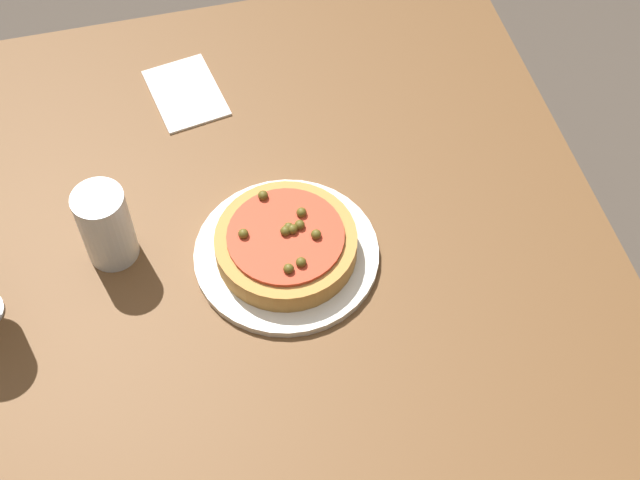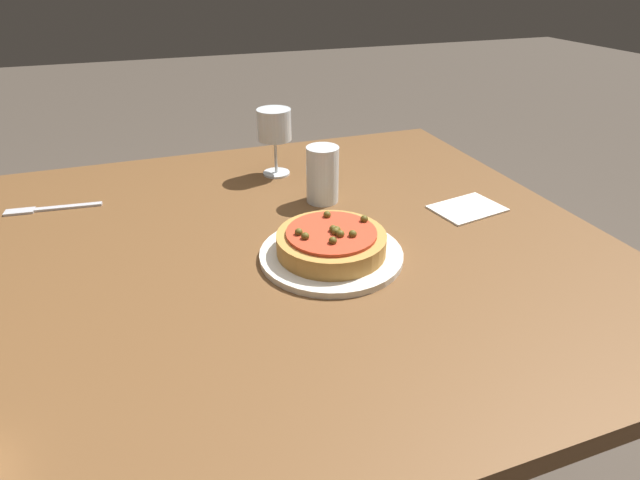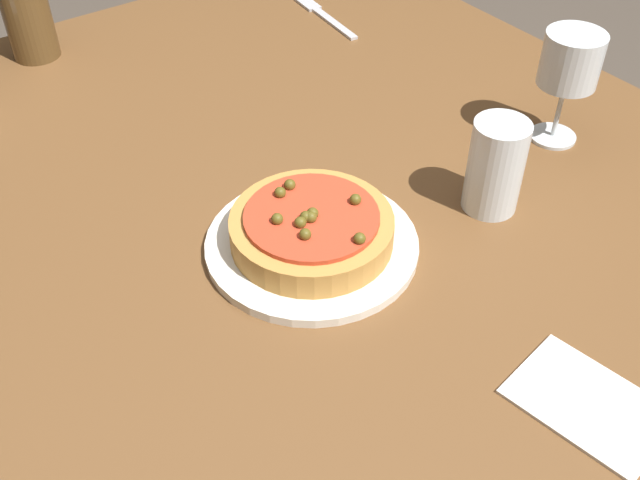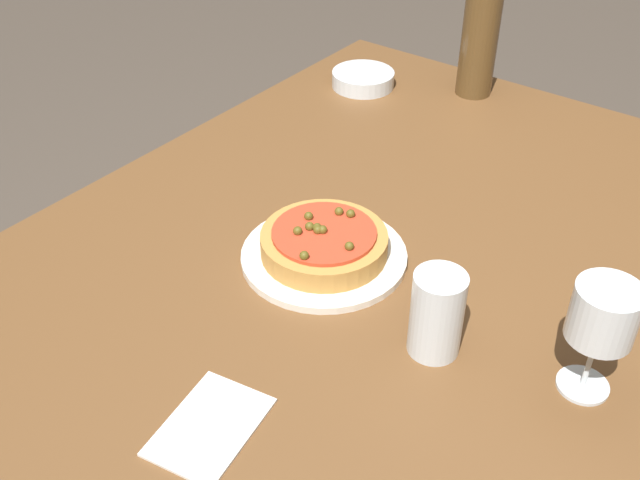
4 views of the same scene
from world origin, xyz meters
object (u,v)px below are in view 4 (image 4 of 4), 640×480
at_px(dining_table, 406,287).
at_px(wine_bottle, 481,26).
at_px(side_bowl, 363,79).
at_px(wine_glass, 603,317).
at_px(water_cup, 437,314).
at_px(pizza, 324,242).
at_px(dinner_plate, 324,256).

bearing_deg(dining_table, wine_bottle, 18.19).
distance_m(dining_table, wine_bottle, 0.62).
xyz_separation_m(wine_bottle, side_bowl, (-0.12, 0.21, -0.13)).
relative_size(wine_glass, water_cup, 1.31).
bearing_deg(wine_glass, pizza, 88.45).
bearing_deg(wine_bottle, pizza, -171.94).
xyz_separation_m(pizza, side_bowl, (0.54, 0.30, -0.02)).
distance_m(pizza, side_bowl, 0.62).
bearing_deg(wine_bottle, side_bowl, 119.33).
bearing_deg(dining_table, side_bowl, 41.93).
xyz_separation_m(wine_glass, side_bowl, (0.55, 0.71, -0.10)).
bearing_deg(water_cup, wine_bottle, 24.06).
distance_m(wine_glass, side_bowl, 0.91).
height_order(wine_glass, side_bowl, wine_glass).
relative_size(pizza, wine_bottle, 0.58).
bearing_deg(wine_glass, dinner_plate, 88.45).
relative_size(wine_glass, side_bowl, 1.18).
bearing_deg(side_bowl, water_cup, -138.88).
xyz_separation_m(dining_table, pizza, (-0.11, 0.09, 0.12)).
distance_m(water_cup, side_bowl, 0.81).
height_order(dining_table, side_bowl, side_bowl).
xyz_separation_m(pizza, wine_bottle, (0.66, 0.09, 0.12)).
height_order(dinner_plate, side_bowl, side_bowl).
height_order(dining_table, water_cup, water_cup).
distance_m(wine_glass, water_cup, 0.20).
height_order(dinner_plate, pizza, pizza).
relative_size(dining_table, dinner_plate, 5.09).
distance_m(wine_bottle, side_bowl, 0.27).
bearing_deg(wine_bottle, dinner_plate, -171.93).
xyz_separation_m(pizza, water_cup, (-0.07, -0.23, 0.03)).
relative_size(dining_table, wine_glass, 8.08).
relative_size(dinner_plate, wine_bottle, 0.76).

